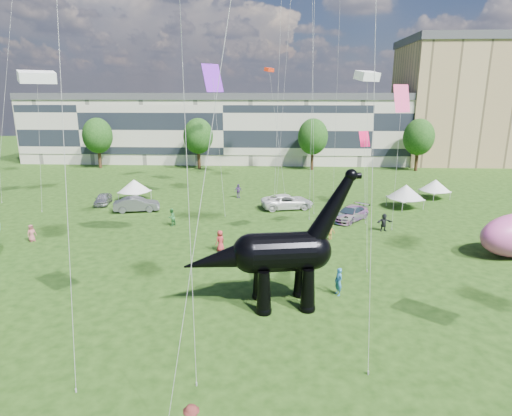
{
  "coord_description": "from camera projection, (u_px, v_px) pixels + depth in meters",
  "views": [
    {
      "loc": [
        1.99,
        -21.88,
        13.05
      ],
      "look_at": [
        0.46,
        8.0,
        5.0
      ],
      "focal_mm": 30.0,
      "sensor_mm": 36.0,
      "label": 1
    }
  ],
  "objects": [
    {
      "name": "tree_mid_left",
      "position": [
        198.0,
        133.0,
        74.67
      ],
      "size": [
        5.2,
        5.2,
        9.44
      ],
      "color": "#382314",
      "rests_on": "ground"
    },
    {
      "name": "gazebo_far",
      "position": [
        435.0,
        185.0,
        54.25
      ],
      "size": [
        4.7,
        4.7,
        2.49
      ],
      "rotation": [
        0.0,
        0.0,
        0.41
      ],
      "color": "white",
      "rests_on": "ground"
    },
    {
      "name": "apartment_block",
      "position": [
        476.0,
        104.0,
        82.44
      ],
      "size": [
        28.0,
        18.0,
        22.0
      ],
      "primitive_type": "cube",
      "color": "tan",
      "rests_on": "ground"
    },
    {
      "name": "tree_far_right",
      "position": [
        419.0,
        134.0,
        72.78
      ],
      "size": [
        5.2,
        5.2,
        9.44
      ],
      "color": "#382314",
      "rests_on": "ground"
    },
    {
      "name": "gazebo_left",
      "position": [
        134.0,
        186.0,
        53.46
      ],
      "size": [
        4.91,
        4.91,
        2.66
      ],
      "rotation": [
        0.0,
        0.0,
        -0.36
      ],
      "color": "white",
      "rests_on": "ground"
    },
    {
      "name": "car_white",
      "position": [
        287.0,
        202.0,
        49.76
      ],
      "size": [
        6.52,
        4.2,
        1.67
      ],
      "primitive_type": "imported",
      "rotation": [
        0.0,
        0.0,
        1.83
      ],
      "color": "white",
      "rests_on": "ground"
    },
    {
      "name": "gazebo_near",
      "position": [
        406.0,
        192.0,
        49.79
      ],
      "size": [
        5.21,
        5.21,
        2.79
      ],
      "rotation": [
        0.0,
        0.0,
        0.39
      ],
      "color": "silver",
      "rests_on": "ground"
    },
    {
      "name": "visitors",
      "position": [
        226.0,
        236.0,
        37.63
      ],
      "size": [
        45.23,
        40.98,
        1.89
      ],
      "color": "black",
      "rests_on": "ground"
    },
    {
      "name": "car_silver",
      "position": [
        103.0,
        199.0,
        51.67
      ],
      "size": [
        2.2,
        4.15,
        1.35
      ],
      "primitive_type": "imported",
      "rotation": [
        0.0,
        0.0,
        0.16
      ],
      "color": "#B2B1B6",
      "rests_on": "ground"
    },
    {
      "name": "ground",
      "position": [
        241.0,
        328.0,
        24.59
      ],
      "size": [
        220.0,
        220.0,
        0.0
      ],
      "primitive_type": "plane",
      "color": "#16330C",
      "rests_on": "ground"
    },
    {
      "name": "car_grey",
      "position": [
        137.0,
        204.0,
        48.6
      ],
      "size": [
        5.31,
        2.84,
        1.66
      ],
      "primitive_type": "imported",
      "rotation": [
        0.0,
        0.0,
        1.8
      ],
      "color": "slate",
      "rests_on": "ground"
    },
    {
      "name": "tree_far_left",
      "position": [
        97.0,
        133.0,
        75.56
      ],
      "size": [
        5.2,
        5.2,
        9.44
      ],
      "color": "#382314",
      "rests_on": "ground"
    },
    {
      "name": "car_dark",
      "position": [
        351.0,
        214.0,
        45.15
      ],
      "size": [
        4.87,
        5.36,
        1.5
      ],
      "primitive_type": "imported",
      "rotation": [
        0.0,
        0.0,
        -0.67
      ],
      "color": "#595960",
      "rests_on": "ground"
    },
    {
      "name": "terrace_row",
      "position": [
        227.0,
        131.0,
        83.22
      ],
      "size": [
        78.0,
        11.0,
        12.0
      ],
      "primitive_type": "cube",
      "color": "beige",
      "rests_on": "ground"
    },
    {
      "name": "dinosaur_sculpture",
      "position": [
        276.0,
        254.0,
        26.43
      ],
      "size": [
        11.07,
        3.78,
        9.01
      ],
      "rotation": [
        0.0,
        0.0,
        0.17
      ],
      "color": "black",
      "rests_on": "ground"
    },
    {
      "name": "tree_mid_right",
      "position": [
        313.0,
        134.0,
        73.68
      ],
      "size": [
        5.2,
        5.2,
        9.44
      ],
      "color": "#382314",
      "rests_on": "ground"
    }
  ]
}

